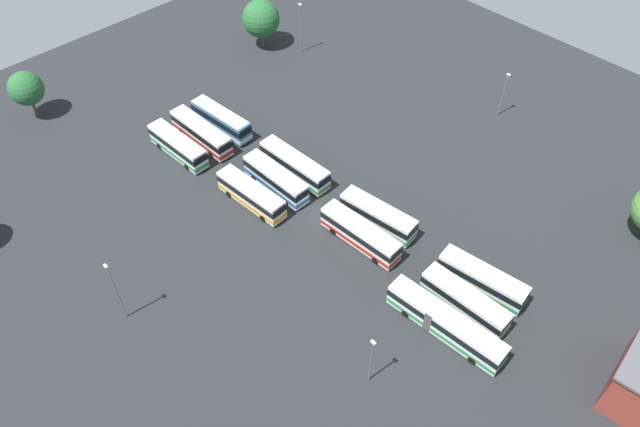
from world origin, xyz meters
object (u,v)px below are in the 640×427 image
at_px(bus_row3_slot0, 445,323).
at_px(tree_north_edge, 261,19).
at_px(bus_row3_slot1, 465,301).
at_px(bus_row2_slot1, 360,234).
at_px(lamp_post_by_building, 371,359).
at_px(tree_south_edge, 26,88).
at_px(bus_row1_slot1, 276,179).
at_px(bus_row0_slot0, 178,146).
at_px(lamp_post_near_entrance, 504,93).
at_px(bus_row1_slot0, 251,195).
at_px(bus_row1_slot2, 295,165).
at_px(lamp_post_mid_lot, 301,26).
at_px(bus_row0_slot2, 221,120).
at_px(bus_row0_slot1, 201,132).
at_px(bus_row3_slot2, 482,279).
at_px(lamp_post_far_corner, 116,290).
at_px(bus_row2_slot2, 378,216).

height_order(bus_row3_slot0, tree_north_edge, tree_north_edge).
bearing_deg(bus_row3_slot1, bus_row2_slot1, -175.56).
distance_m(lamp_post_by_building, tree_south_edge, 66.23).
height_order(bus_row1_slot1, tree_north_edge, tree_north_edge).
xyz_separation_m(bus_row0_slot0, lamp_post_near_entrance, (26.48, 41.11, 2.31)).
distance_m(bus_row1_slot0, lamp_post_by_building, 29.16).
height_order(bus_row1_slot0, tree_south_edge, tree_south_edge).
relative_size(bus_row0_slot0, bus_row1_slot2, 0.93).
height_order(bus_row1_slot1, lamp_post_near_entrance, lamp_post_near_entrance).
height_order(bus_row0_slot0, tree_south_edge, tree_south_edge).
distance_m(bus_row0_slot0, lamp_post_mid_lot, 32.43).
bearing_deg(tree_north_edge, bus_row0_slot2, -55.09).
distance_m(bus_row0_slot0, lamp_post_near_entrance, 48.96).
relative_size(bus_row0_slot1, lamp_post_near_entrance, 1.55).
xyz_separation_m(lamp_post_by_building, tree_south_edge, (-66.08, -4.40, 0.81)).
xyz_separation_m(lamp_post_by_building, lamp_post_mid_lot, (-50.93, 37.46, 0.68)).
bearing_deg(bus_row1_slot0, bus_row1_slot1, 90.17).
bearing_deg(bus_row1_slot2, bus_row0_slot0, -147.50).
bearing_deg(bus_row3_slot1, lamp_post_near_entrance, 118.47).
xyz_separation_m(bus_row1_slot0, lamp_post_mid_lot, (-22.84, 30.00, 3.07)).
relative_size(bus_row3_slot0, tree_north_edge, 1.70).
xyz_separation_m(bus_row2_slot1, lamp_post_near_entrance, (-3.03, 34.45, 2.31)).
relative_size(bus_row0_slot1, bus_row3_slot0, 0.80).
bearing_deg(bus_row3_slot1, lamp_post_mid_lot, 155.93).
height_order(bus_row0_slot2, bus_row3_slot0, same).
bearing_deg(bus_row0_slot0, bus_row3_slot2, 14.92).
relative_size(bus_row0_slot0, tree_south_edge, 1.41).
relative_size(tree_north_edge, tree_south_edge, 1.11).
distance_m(bus_row1_slot0, lamp_post_far_corner, 22.08).
bearing_deg(bus_row0_slot0, tree_north_edge, 116.98).
height_order(bus_row1_slot0, bus_row1_slot2, same).
relative_size(bus_row0_slot0, tree_north_edge, 1.27).
xyz_separation_m(bus_row1_slot1, lamp_post_far_corner, (3.76, -25.79, 3.30)).
height_order(bus_row0_slot0, bus_row2_slot2, same).
relative_size(bus_row1_slot0, lamp_post_near_entrance, 1.46).
bearing_deg(bus_row1_slot2, lamp_post_far_corner, -82.16).
bearing_deg(bus_row1_slot0, lamp_post_far_corner, -80.11).
distance_m(bus_row0_slot0, bus_row1_slot0, 14.92).
distance_m(bus_row0_slot2, bus_row3_slot1, 44.91).
xyz_separation_m(bus_row0_slot1, bus_row3_slot0, (44.84, -0.17, 0.00)).
bearing_deg(tree_south_edge, lamp_post_near_entrance, 46.18).
relative_size(lamp_post_near_entrance, tree_south_edge, 0.98).
xyz_separation_m(bus_row0_slot0, bus_row3_slot1, (44.53, 7.83, 0.00)).
height_order(bus_row0_slot0, lamp_post_mid_lot, lamp_post_mid_lot).
height_order(lamp_post_far_corner, tree_south_edge, lamp_post_far_corner).
xyz_separation_m(bus_row3_slot1, lamp_post_near_entrance, (-18.05, 33.28, 2.31)).
bearing_deg(lamp_post_far_corner, bus_row3_slot0, 42.78).
bearing_deg(bus_row1_slot1, lamp_post_mid_lot, 131.59).
distance_m(bus_row3_slot1, tree_south_edge, 70.18).
height_order(bus_row0_slot2, bus_row1_slot1, same).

